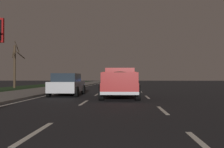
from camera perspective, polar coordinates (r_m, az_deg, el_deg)
The scene contains 8 objects.
ground at distance 28.38m, azimuth 2.30°, elevation -3.37°, with size 144.00×144.00×0.00m, color black.
sidewalk_shoulder at distance 29.41m, azimuth -12.40°, elevation -3.14°, with size 108.00×4.00×0.12m, color slate.
grass_verge at distance 31.10m, azimuth -21.34°, elevation -3.08°, with size 108.00×6.00×0.01m, color #1E3819.
lane_markings at distance 31.94m, azimuth -3.09°, elevation -3.08°, with size 108.49×7.04×0.01m.
pickup_truck at distance 15.38m, azimuth 1.81°, elevation -1.86°, with size 5.44×2.32×1.87m.
sedan_silver at distance 17.62m, azimuth -10.27°, elevation -2.36°, with size 4.43×2.07×1.54m.
sedan_blue at distance 41.68m, azimuth 2.41°, elevation -1.48°, with size 4.44×2.09×1.54m.
bare_tree_far at distance 32.43m, azimuth -21.51°, elevation 2.00°, with size 1.71×1.75×5.76m.
Camera 1 is at (-1.35, -0.28, 1.26)m, focal length 39.65 mm.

